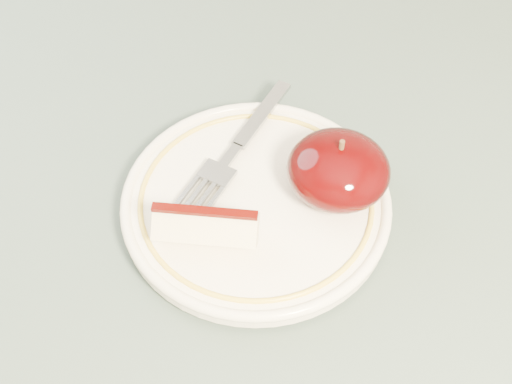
% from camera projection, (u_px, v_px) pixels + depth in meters
% --- Properties ---
extents(table, '(0.90, 0.90, 0.75)m').
position_uv_depth(table, '(253.00, 326.00, 0.61)').
color(table, brown).
rests_on(table, ground).
extents(plate, '(0.22, 0.22, 0.02)m').
position_uv_depth(plate, '(256.00, 203.00, 0.57)').
color(plate, beige).
rests_on(plate, table).
extents(apple_half, '(0.08, 0.08, 0.06)m').
position_uv_depth(apple_half, '(338.00, 170.00, 0.55)').
color(apple_half, black).
rests_on(apple_half, plate).
extents(apple_wedge, '(0.08, 0.05, 0.04)m').
position_uv_depth(apple_wedge, '(206.00, 226.00, 0.53)').
color(apple_wedge, beige).
rests_on(apple_wedge, plate).
extents(fork, '(0.06, 0.16, 0.00)m').
position_uv_depth(fork, '(237.00, 147.00, 0.59)').
color(fork, gray).
rests_on(fork, plate).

